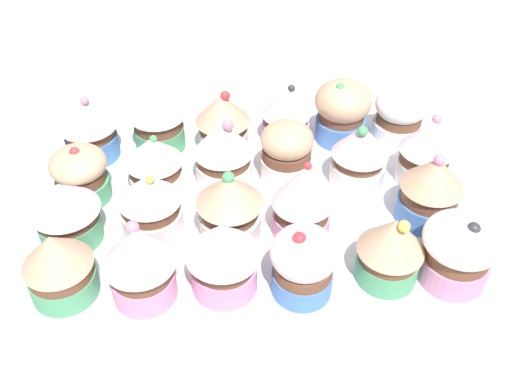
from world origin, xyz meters
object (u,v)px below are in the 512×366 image
object	(u,v)px
cupcake_2	(286,115)
cupcake_12	(431,189)
cupcake_0	(400,114)
cupcake_11	(80,174)
baking_tray	(256,210)
cupcake_20	(223,255)
cupcake_21	(140,262)
cupcake_17	(459,250)
cupcake_15	(150,204)
cupcake_10	(154,164)
cupcake_14	(230,206)
cupcake_19	(303,263)
cupcake_16	(66,210)
cupcake_1	(342,111)
cupcake_8	(287,152)
cupcake_3	(223,121)
cupcake_18	(391,248)
cupcake_7	(360,155)
cupcake_13	(303,201)
cupcake_6	(426,151)
cupcake_22	(58,265)
cupcake_4	(158,117)
cupcake_5	(88,126)
cupcake_9	(223,151)

from	to	relation	value
cupcake_2	cupcake_12	bearing A→B (deg)	131.34
cupcake_0	cupcake_11	world-z (taller)	cupcake_0
baking_tray	cupcake_20	world-z (taller)	cupcake_20
cupcake_20	cupcake_21	world-z (taller)	cupcake_21
cupcake_17	cupcake_21	xyz separation A→B (cm)	(26.82, -0.26, 0.73)
cupcake_15	cupcake_21	world-z (taller)	cupcake_21
baking_tray	cupcake_17	world-z (taller)	cupcake_17
cupcake_10	cupcake_14	bearing A→B (deg)	135.04
cupcake_0	cupcake_17	bearing A→B (deg)	88.13
cupcake_19	cupcake_2	bearing A→B (deg)	-93.13
cupcake_16	cupcake_20	world-z (taller)	cupcake_20
cupcake_1	cupcake_8	size ratio (longest dim) A/B	1.12
cupcake_3	cupcake_18	distance (cm)	24.06
cupcake_7	cupcake_13	xyz separation A→B (cm)	(6.88, 6.90, 0.42)
cupcake_7	cupcake_19	size ratio (longest dim) A/B	1.03
cupcake_6	cupcake_15	world-z (taller)	cupcake_6
cupcake_7	cupcake_22	distance (cm)	30.72
cupcake_0	cupcake_4	size ratio (longest dim) A/B	0.86
cupcake_16	cupcake_19	distance (cm)	22.22
cupcake_14	baking_tray	bearing A→B (deg)	-125.31
cupcake_6	cupcake_16	bearing A→B (deg)	9.31
cupcake_4	cupcake_11	bearing A→B (deg)	47.41
cupcake_2	cupcake_14	xyz separation A→B (cm)	(6.99, 14.56, 0.27)
cupcake_11	cupcake_18	bearing A→B (deg)	155.24
cupcake_2	cupcake_17	world-z (taller)	cupcake_2
cupcake_7	cupcake_3	bearing A→B (deg)	-26.85
cupcake_14	cupcake_21	bearing A→B (deg)	40.58
cupcake_19	cupcake_20	size ratio (longest dim) A/B	0.97
cupcake_5	cupcake_13	xyz separation A→B (cm)	(-21.28, 13.81, 0.09)
cupcake_3	cupcake_16	bearing A→B (deg)	40.94
cupcake_14	cupcake_16	bearing A→B (deg)	-3.01
cupcake_13	cupcake_15	distance (cm)	14.09
cupcake_12	cupcake_19	bearing A→B (deg)	30.79
cupcake_4	cupcake_17	bearing A→B (deg)	140.84
cupcake_8	cupcake_17	world-z (taller)	cupcake_17
cupcake_0	cupcake_9	distance (cm)	21.01
cupcake_20	cupcake_2	bearing A→B (deg)	-110.60
cupcake_1	cupcake_15	distance (cm)	24.53
cupcake_9	cupcake_13	bearing A→B (deg)	130.07
cupcake_10	cupcake_13	world-z (taller)	cupcake_13
cupcake_13	cupcake_3	bearing A→B (deg)	-63.78
cupcake_6	cupcake_10	bearing A→B (deg)	-1.38
cupcake_17	cupcake_2	bearing A→B (deg)	-60.31
cupcake_11	cupcake_4	bearing A→B (deg)	-132.59
cupcake_16	cupcake_21	xyz separation A→B (cm)	(-7.31, 7.34, 0.62)
cupcake_13	cupcake_17	size ratio (longest dim) A/B	1.16
cupcake_2	cupcake_18	bearing A→B (deg)	107.19
cupcake_6	cupcake_8	xyz separation A→B (cm)	(14.20, -1.37, -0.37)
cupcake_21	cupcake_22	size ratio (longest dim) A/B	1.23
cupcake_12	cupcake_1	bearing A→B (deg)	-67.03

